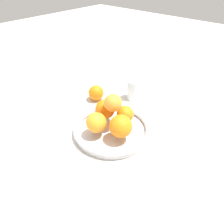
% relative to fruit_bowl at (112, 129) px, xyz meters
% --- Properties ---
extents(ground_plane, '(4.00, 4.00, 0.00)m').
position_rel_fruit_bowl_xyz_m(ground_plane, '(0.00, 0.00, -0.02)').
color(ground_plane, beige).
extents(fruit_bowl, '(0.30, 0.30, 0.03)m').
position_rel_fruit_bowl_xyz_m(fruit_bowl, '(0.00, 0.00, 0.00)').
color(fruit_bowl, silver).
rests_on(fruit_bowl, ground_plane).
extents(orange_pile, '(0.20, 0.19, 0.13)m').
position_rel_fruit_bowl_xyz_m(orange_pile, '(-0.00, 0.00, 0.06)').
color(orange_pile, orange).
rests_on(orange_pile, fruit_bowl).
extents(stray_orange, '(0.07, 0.07, 0.07)m').
position_rel_fruit_bowl_xyz_m(stray_orange, '(0.22, -0.13, 0.02)').
color(stray_orange, orange).
rests_on(stray_orange, ground_plane).
extents(drinking_glass, '(0.07, 0.07, 0.09)m').
position_rel_fruit_bowl_xyz_m(drinking_glass, '(0.09, -0.26, 0.03)').
color(drinking_glass, silver).
rests_on(drinking_glass, ground_plane).
extents(napkin_folded, '(0.18, 0.18, 0.01)m').
position_rel_fruit_bowl_xyz_m(napkin_folded, '(0.29, 0.04, -0.01)').
color(napkin_folded, white).
rests_on(napkin_folded, ground_plane).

